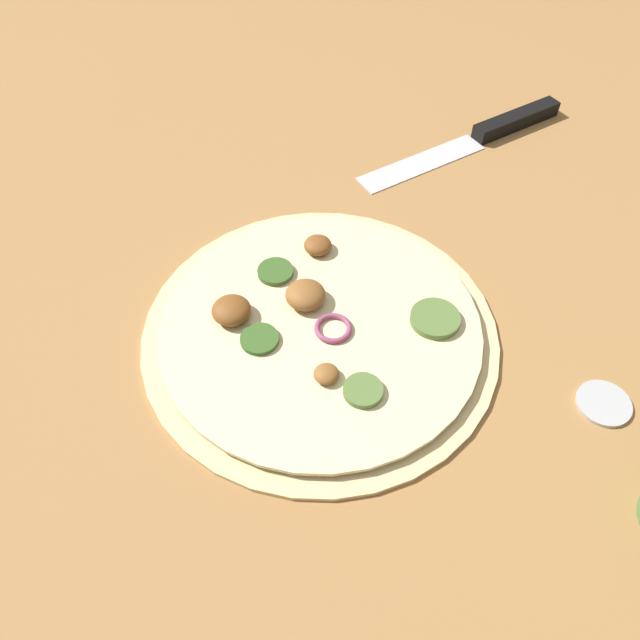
% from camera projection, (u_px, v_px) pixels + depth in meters
% --- Properties ---
extents(ground_plane, '(3.00, 3.00, 0.00)m').
position_uv_depth(ground_plane, '(320.00, 333.00, 0.57)').
color(ground_plane, '#9E703F').
extents(pizza, '(0.32, 0.32, 0.03)m').
position_uv_depth(pizza, '(319.00, 327.00, 0.56)').
color(pizza, beige).
rests_on(pizza, ground_plane).
extents(knife, '(0.05, 0.29, 0.02)m').
position_uv_depth(knife, '(495.00, 129.00, 0.75)').
color(knife, silver).
rests_on(knife, ground_plane).
extents(loose_cap, '(0.05, 0.05, 0.01)m').
position_uv_depth(loose_cap, '(605.00, 402.00, 0.51)').
color(loose_cap, '#B2B2B7').
rests_on(loose_cap, ground_plane).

